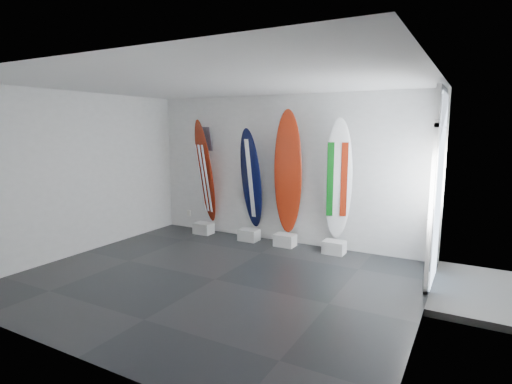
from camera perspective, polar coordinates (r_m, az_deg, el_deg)
The scene contains 16 objects.
floor at distance 6.54m, azimuth -5.76°, elevation -12.09°, with size 6.00×6.00×0.00m, color black.
ceiling at distance 6.13m, azimuth -6.22°, elevation 15.07°, with size 6.00×6.00×0.00m, color white.
wall_back at distance 8.32m, azimuth 3.88°, elevation 3.16°, with size 6.00×6.00×0.00m, color silver.
wall_front at distance 4.37m, azimuth -24.99°, elevation -3.06°, with size 6.00×6.00×0.00m, color silver.
wall_left at distance 8.23m, azimuth -23.43°, elevation 2.37°, with size 5.00×5.00×0.00m, color silver.
wall_right at distance 5.10m, azimuth 22.95°, elevation -1.30°, with size 5.00×5.00×0.00m, color silver.
display_block_usa at distance 9.20m, azimuth -7.35°, elevation -5.07°, with size 0.40×0.30×0.24m, color silver.
surfboard_usa at distance 9.05m, azimuth -7.14°, elevation 2.82°, with size 0.52×0.08×2.31m, color maroon.
display_block_navy at distance 8.58m, azimuth -1.00°, elevation -6.03°, with size 0.40×0.30×0.24m, color silver.
surfboard_navy at distance 8.44m, azimuth -0.68°, elevation 1.82°, with size 0.48×0.08×2.13m, color black.
display_block_swiss at distance 8.21m, azimuth 4.10°, elevation -6.75°, with size 0.40×0.30×0.24m, color silver.
surfboard_swiss at distance 8.04m, azimuth 4.51°, elevation 2.73°, with size 0.56×0.08×2.47m, color maroon.
display_block_italy at distance 7.86m, azimuth 10.89°, elevation -7.61°, with size 0.40×0.30×0.24m, color silver.
surfboard_italy at distance 7.69m, azimuth 11.41°, elevation 1.64°, with size 0.52×0.08×2.31m, color white.
wall_outlet at distance 9.76m, azimuth -9.42°, elevation -2.91°, with size 0.09×0.02×0.13m, color silver.
glass_door at distance 6.64m, azimuth 24.07°, elevation 0.23°, with size 0.12×1.16×2.85m, color white, non-canonical shape.
Camera 1 is at (3.48, -5.01, 2.35)m, focal length 28.53 mm.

